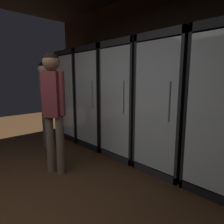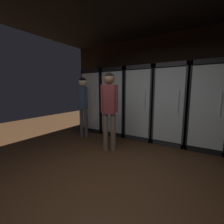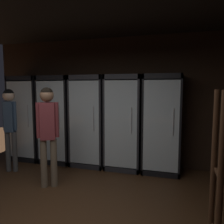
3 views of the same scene
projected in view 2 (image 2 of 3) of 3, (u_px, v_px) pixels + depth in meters
name	position (u px, v px, depth m)	size (l,w,h in m)	color
ground_plane	(97.00, 204.00, 1.82)	(12.00, 12.00, 0.00)	#422816
wall_back	(164.00, 88.00, 4.16)	(6.00, 0.06, 2.80)	black
cooler_far_left	(97.00, 101.00, 5.05)	(0.73, 0.62, 1.97)	black
cooler_left	(117.00, 102.00, 4.65)	(0.73, 0.62, 1.97)	black
cooler_center	(142.00, 104.00, 4.24)	(0.73, 0.62, 1.97)	#2B2B30
cooler_right	(171.00, 105.00, 3.83)	(0.73, 0.62, 1.97)	#2B2B30
cooler_far_right	(207.00, 107.00, 3.43)	(0.73, 0.62, 1.97)	black
shopper_near	(83.00, 100.00, 4.22)	(0.28, 0.22, 1.68)	#4C4C4C
shopper_far	(109.00, 103.00, 3.29)	(0.34, 0.26, 1.71)	#72604C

